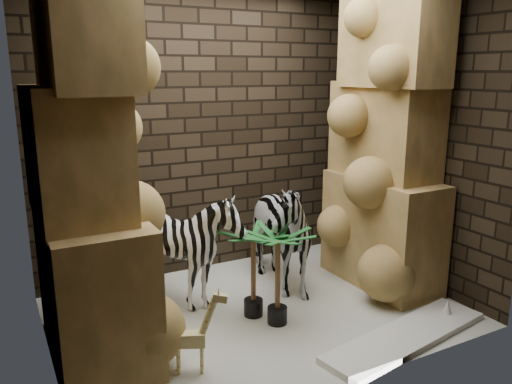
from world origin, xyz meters
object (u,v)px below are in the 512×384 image
giraffe_toy (189,330)px  surfboard (406,336)px  zebra_left (187,254)px  zebra_right (272,222)px  palm_back (278,277)px  palm_front (253,272)px

giraffe_toy → surfboard: bearing=11.4°
surfboard → giraffe_toy: bearing=157.1°
zebra_left → zebra_right: bearing=14.2°
palm_back → zebra_left: bearing=129.1°
palm_front → surfboard: 1.37m
zebra_right → giraffe_toy: 1.67m
zebra_left → palm_back: zebra_left is taller
giraffe_toy → surfboard: (1.71, -0.41, -0.30)m
palm_back → surfboard: size_ratio=0.51×
zebra_left → surfboard: zebra_left is taller
giraffe_toy → palm_back: 0.98m
giraffe_toy → zebra_right: bearing=63.9°
palm_back → surfboard: palm_back is taller
palm_back → surfboard: (0.79, -0.73, -0.40)m
zebra_right → zebra_left: zebra_right is taller
zebra_right → palm_front: size_ratio=1.66×
zebra_left → surfboard: size_ratio=0.67×
giraffe_toy → palm_front: palm_front is taller
zebra_right → palm_front: zebra_right is taller
giraffe_toy → surfboard: size_ratio=0.40×
zebra_left → palm_front: 0.64m
zebra_right → palm_back: bearing=-112.4°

